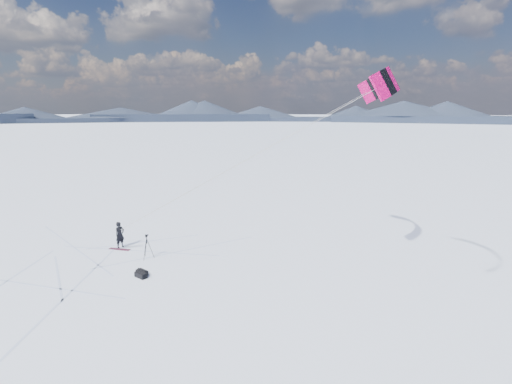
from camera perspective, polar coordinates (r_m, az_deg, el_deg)
The scene contains 9 objects.
ground at distance 23.82m, azimuth -20.15°, elevation -10.18°, with size 1800.00×1800.00×0.00m, color white.
horizon_hills at distance 22.75m, azimuth -20.81°, elevation -1.90°, with size 704.00×704.00×8.69m.
snow_tracks at distance 23.74m, azimuth -22.00°, elevation -10.40°, with size 17.62×14.39×0.01m.
snowkiter at distance 26.31m, azimuth -20.07°, elevation -8.02°, with size 0.64×0.42×1.75m, color black.
snowboard at distance 25.96m, azimuth -20.25°, elevation -8.27°, with size 1.44×0.27×0.04m, color maroon.
tripod at distance 23.68m, azimuth -16.44°, elevation -7.54°, with size 0.70×0.65×1.51m.
gear_bag_a at distance 21.47m, azimuth -17.29°, elevation -12.08°, with size 0.77×0.45×0.33m.
gear_bag_b at distance 21.78m, azimuth -17.14°, elevation -11.72°, with size 0.74×0.45×0.32m.
power_kite at distance 21.49m, azimuth 18.65°, elevation 15.32°, with size 16.36×7.81×9.89m.
Camera 1 is at (16.92, -14.26, 8.83)m, focal length 26.00 mm.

